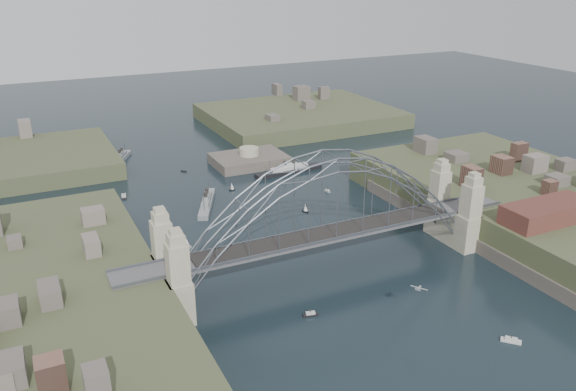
# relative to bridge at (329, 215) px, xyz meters

# --- Properties ---
(ground) EXTENTS (500.00, 500.00, 0.00)m
(ground) POSITION_rel_bridge_xyz_m (0.00, 0.00, -12.32)
(ground) COLOR black
(ground) RESTS_ON ground
(bridge) EXTENTS (84.00, 13.80, 24.60)m
(bridge) POSITION_rel_bridge_xyz_m (0.00, 0.00, 0.00)
(bridge) COLOR #545457
(bridge) RESTS_ON ground
(shore_west) EXTENTS (50.50, 90.00, 12.00)m
(shore_west) POSITION_rel_bridge_xyz_m (-57.32, 0.00, -10.35)
(shore_west) COLOR #3F472A
(shore_west) RESTS_ON ground
(shore_east) EXTENTS (50.50, 90.00, 12.00)m
(shore_east) POSITION_rel_bridge_xyz_m (57.32, 0.00, -10.35)
(shore_east) COLOR #3F472A
(shore_east) RESTS_ON ground
(headland_nw) EXTENTS (60.00, 45.00, 9.00)m
(headland_nw) POSITION_rel_bridge_xyz_m (-55.00, 95.00, -11.82)
(headland_nw) COLOR #3F472A
(headland_nw) RESTS_ON ground
(headland_ne) EXTENTS (70.00, 55.00, 9.50)m
(headland_ne) POSITION_rel_bridge_xyz_m (50.00, 110.00, -11.57)
(headland_ne) COLOR #3F472A
(headland_ne) RESTS_ON ground
(fort_island) EXTENTS (22.00, 16.00, 9.40)m
(fort_island) POSITION_rel_bridge_xyz_m (12.00, 70.00, -12.66)
(fort_island) COLOR #4E473E
(fort_island) RESTS_ON ground
(wharf_shed) EXTENTS (20.00, 8.00, 4.00)m
(wharf_shed) POSITION_rel_bridge_xyz_m (44.00, -14.00, -2.32)
(wharf_shed) COLOR #592D26
(wharf_shed) RESTS_ON shore_east
(naval_cruiser_near) EXTENTS (10.15, 18.42, 5.72)m
(naval_cruiser_near) POSITION_rel_bridge_xyz_m (-10.74, 43.46, -11.44)
(naval_cruiser_near) COLOR gray
(naval_cruiser_near) RESTS_ON ground
(naval_cruiser_far) EXTENTS (8.80, 14.52, 5.14)m
(naval_cruiser_far) POSITION_rel_bridge_xyz_m (-22.95, 91.53, -11.52)
(naval_cruiser_far) COLOR gray
(naval_cruiser_far) RESTS_ON ground
(ocean_liner) EXTENTS (22.02, 4.81, 5.36)m
(ocean_liner) POSITION_rel_bridge_xyz_m (19.58, 57.28, -11.49)
(ocean_liner) COLOR black
(ocean_liner) RESTS_ON ground
(aeroplane) EXTENTS (1.83, 2.59, 0.43)m
(aeroplane) POSITION_rel_bridge_xyz_m (3.63, -23.74, -4.68)
(aeroplane) COLOR #B0B4B8
(small_boat_a) EXTENTS (1.57, 2.94, 2.38)m
(small_boat_a) POSITION_rel_bridge_xyz_m (-22.16, 23.16, -11.54)
(small_boat_a) COLOR beige
(small_boat_a) RESTS_ON ground
(small_boat_b) EXTENTS (1.38, 1.94, 2.38)m
(small_boat_b) POSITION_rel_bridge_xyz_m (10.18, 28.92, -11.35)
(small_boat_b) COLOR beige
(small_boat_b) RESTS_ON ground
(small_boat_c) EXTENTS (2.86, 1.50, 1.43)m
(small_boat_c) POSITION_rel_bridge_xyz_m (-10.65, -12.76, -12.04)
(small_boat_c) COLOR beige
(small_boat_c) RESTS_ON ground
(small_boat_d) EXTENTS (1.05, 2.11, 1.43)m
(small_boat_d) POSITION_rel_bridge_xyz_m (21.95, 38.43, -12.03)
(small_boat_d) COLOR beige
(small_boat_d) RESTS_ON ground
(small_boat_e) EXTENTS (1.90, 4.03, 1.43)m
(small_boat_e) POSITION_rel_bridge_xyz_m (-28.69, 58.86, -12.05)
(small_boat_e) COLOR beige
(small_boat_e) RESTS_ON ground
(small_boat_f) EXTENTS (1.87, 1.27, 2.38)m
(small_boat_f) POSITION_rel_bridge_xyz_m (-0.90, 51.25, -11.34)
(small_boat_f) COLOR beige
(small_boat_f) RESTS_ON ground
(small_boat_g) EXTENTS (2.97, 3.05, 1.43)m
(small_boat_g) POSITION_rel_bridge_xyz_m (15.20, -33.84, -12.04)
(small_boat_g) COLOR beige
(small_boat_g) RESTS_ON ground
(small_boat_h) EXTENTS (1.59, 1.76, 0.45)m
(small_boat_h) POSITION_rel_bridge_xyz_m (-8.36, 72.20, -12.17)
(small_boat_h) COLOR beige
(small_boat_h) RESTS_ON ground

